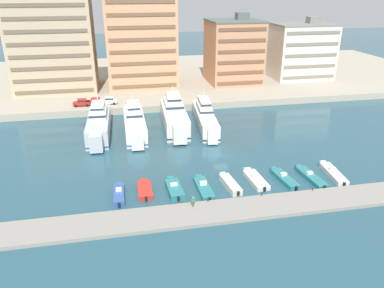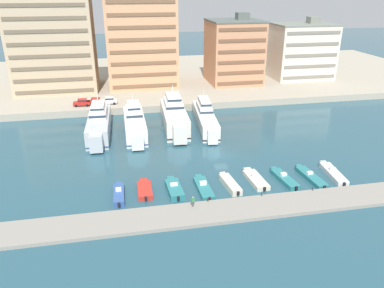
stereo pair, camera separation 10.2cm
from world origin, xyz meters
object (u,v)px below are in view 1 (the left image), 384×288
(car_red_left, at_px, (95,101))
(motorboat_red_left, at_px, (145,190))
(yacht_white_center_left, at_px, (205,117))
(motorboat_teal_center_left, at_px, (204,187))
(yacht_white_left, at_px, (135,123))
(pedestrian_near_edge, at_px, (193,201))
(motorboat_white_far_right, at_px, (333,173))
(motorboat_teal_mid_left, at_px, (174,189))
(motorboat_blue_far_left, at_px, (119,194))
(yacht_silver_far_left, at_px, (99,124))
(motorboat_cream_center_right, at_px, (255,179))
(motorboat_cream_center, at_px, (230,184))
(motorboat_teal_mid_right, at_px, (284,178))
(car_white_mid_left, at_px, (109,100))
(car_red_far_left, at_px, (82,102))
(yacht_ivory_mid_left, at_px, (174,116))
(motorboat_teal_right, at_px, (311,177))

(car_red_left, bearing_deg, motorboat_red_left, -78.21)
(yacht_white_center_left, height_order, motorboat_teal_center_left, yacht_white_center_left)
(yacht_white_left, relative_size, pedestrian_near_edge, 12.34)
(motorboat_red_left, distance_m, motorboat_white_far_right, 31.44)
(yacht_white_center_left, relative_size, car_red_left, 5.28)
(motorboat_red_left, height_order, motorboat_teal_mid_left, motorboat_teal_mid_left)
(yacht_white_left, distance_m, motorboat_blue_far_left, 26.83)
(motorboat_teal_mid_left, bearing_deg, yacht_silver_far_left, 113.92)
(yacht_white_left, distance_m, motorboat_white_far_right, 41.09)
(motorboat_teal_mid_left, relative_size, motorboat_cream_center_right, 0.91)
(yacht_white_left, height_order, motorboat_cream_center, yacht_white_left)
(motorboat_teal_center_left, bearing_deg, motorboat_teal_mid_right, 1.62)
(car_white_mid_left, bearing_deg, motorboat_teal_mid_left, -77.03)
(car_red_far_left, bearing_deg, yacht_ivory_mid_left, -36.12)
(motorboat_teal_mid_left, bearing_deg, motorboat_teal_right, -0.65)
(yacht_silver_far_left, bearing_deg, pedestrian_near_edge, -67.01)
(yacht_silver_far_left, relative_size, motorboat_teal_mid_left, 3.10)
(yacht_silver_far_left, xyz_separation_m, motorboat_teal_mid_left, (12.04, -27.15, -1.91))
(motorboat_blue_far_left, bearing_deg, pedestrian_near_edge, -28.04)
(motorboat_blue_far_left, bearing_deg, car_red_left, 96.51)
(motorboat_teal_mid_right, bearing_deg, pedestrian_near_edge, -160.95)
(motorboat_white_far_right, bearing_deg, yacht_ivory_mid_left, 129.17)
(yacht_ivory_mid_left, relative_size, car_red_far_left, 5.04)
(yacht_white_center_left, relative_size, motorboat_teal_mid_right, 2.90)
(motorboat_teal_center_left, xyz_separation_m, motorboat_cream_center_right, (8.90, 1.00, 0.01))
(yacht_white_left, distance_m, motorboat_cream_center_right, 31.44)
(motorboat_teal_center_left, bearing_deg, motorboat_blue_far_left, 179.07)
(motorboat_cream_center, bearing_deg, motorboat_teal_center_left, -179.51)
(motorboat_blue_far_left, xyz_separation_m, motorboat_teal_mid_right, (26.63, 0.18, -0.12))
(yacht_silver_far_left, relative_size, motorboat_red_left, 3.39)
(yacht_silver_far_left, relative_size, yacht_ivory_mid_left, 1.01)
(yacht_silver_far_left, height_order, car_red_far_left, yacht_silver_far_left)
(motorboat_red_left, xyz_separation_m, motorboat_teal_right, (27.23, -1.02, -0.01))
(yacht_white_left, relative_size, yacht_white_center_left, 0.90)
(motorboat_cream_center, bearing_deg, motorboat_teal_right, 0.14)
(motorboat_red_left, height_order, car_red_far_left, car_red_far_left)
(yacht_silver_far_left, bearing_deg, motorboat_teal_mid_left, -66.08)
(yacht_white_left, height_order, car_white_mid_left, yacht_white_left)
(motorboat_teal_mid_left, distance_m, car_red_left, 45.47)
(motorboat_teal_center_left, bearing_deg, car_white_mid_left, 108.40)
(yacht_white_center_left, xyz_separation_m, motorboat_cream_center, (-2.33, -27.75, -1.66))
(motorboat_teal_mid_right, relative_size, car_white_mid_left, 1.84)
(yacht_ivory_mid_left, xyz_separation_m, yacht_white_center_left, (6.92, -0.38, -0.54))
(motorboat_white_far_right, xyz_separation_m, car_red_far_left, (-43.57, 43.07, 2.24))
(yacht_white_left, bearing_deg, yacht_silver_far_left, 174.06)
(motorboat_teal_center_left, relative_size, car_red_far_left, 1.90)
(motorboat_teal_center_left, bearing_deg, motorboat_teal_mid_left, 175.89)
(yacht_white_left, xyz_separation_m, motorboat_teal_right, (27.29, -26.62, -1.94))
(yacht_white_left, distance_m, car_red_left, 19.19)
(car_red_far_left, relative_size, car_white_mid_left, 0.99)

